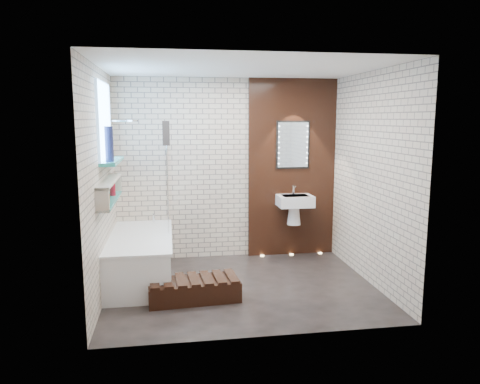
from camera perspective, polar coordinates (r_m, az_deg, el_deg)
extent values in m
plane|color=black|center=(5.70, 0.24, -11.73)|extent=(3.20, 3.20, 0.00)
cube|color=#C1AC99|center=(6.65, -1.53, 2.84)|extent=(3.20, 0.04, 2.60)
cube|color=#C1AC99|center=(4.11, 3.12, -1.12)|extent=(3.20, 0.04, 2.60)
cube|color=#C1AC99|center=(5.36, -16.89, 0.91)|extent=(0.04, 2.60, 2.60)
cube|color=#C1AC99|center=(5.84, 15.94, 1.61)|extent=(0.04, 2.60, 2.60)
plane|color=white|center=(5.35, 0.26, 15.24)|extent=(3.20, 3.20, 0.00)
cube|color=black|center=(6.81, 6.47, 2.93)|extent=(1.30, 0.06, 2.60)
cube|color=#7FADE0|center=(5.66, -16.58, 8.45)|extent=(0.03, 1.00, 0.90)
cube|color=teal|center=(5.67, -15.61, 3.74)|extent=(0.18, 1.00, 0.04)
cube|color=teal|center=(5.53, -15.86, -1.05)|extent=(0.14, 1.30, 0.03)
cube|color=#B2A899|center=(5.50, -15.96, 1.31)|extent=(0.14, 1.30, 0.03)
cube|color=#B2A899|center=(4.89, -16.80, -1.04)|extent=(0.14, 0.03, 0.26)
cube|color=#B2A899|center=(6.14, -15.20, 1.04)|extent=(0.14, 0.03, 0.26)
cube|color=white|center=(5.99, -12.24, -8.13)|extent=(0.75, 1.70, 0.55)
cube|color=white|center=(5.91, -12.34, -5.44)|extent=(0.79, 1.74, 0.03)
cylinder|color=silver|center=(6.59, -10.69, -3.20)|extent=(0.04, 0.04, 0.12)
cube|color=white|center=(6.19, -9.05, 2.07)|extent=(0.01, 0.78, 1.40)
cube|color=#292420|center=(5.86, -9.19, 7.26)|extent=(0.09, 0.23, 0.30)
cylinder|color=silver|center=(6.22, -13.22, 8.62)|extent=(0.18, 0.18, 0.02)
cube|color=white|center=(6.67, 6.87, -1.11)|extent=(0.50, 0.36, 0.16)
cone|color=white|center=(6.76, 6.72, -2.87)|extent=(0.20, 0.20, 0.28)
cylinder|color=silver|center=(6.74, 6.67, 0.29)|extent=(0.03, 0.03, 0.14)
cube|color=black|center=(6.75, 6.60, 5.85)|extent=(0.50, 0.02, 0.70)
cube|color=silver|center=(6.74, 6.62, 5.85)|extent=(0.45, 0.01, 0.65)
cube|color=black|center=(5.32, -5.77, -12.03)|extent=(1.05, 0.53, 0.23)
cylinder|color=maroon|center=(5.23, -16.27, -0.78)|extent=(0.05, 0.05, 0.13)
cylinder|color=#AD4D1A|center=(5.29, -16.20, -0.79)|extent=(0.05, 0.05, 0.11)
cylinder|color=maroon|center=(5.79, -15.57, 0.40)|extent=(0.07, 0.07, 0.17)
cylinder|color=#161B3D|center=(5.35, -15.99, 5.76)|extent=(0.09, 0.09, 0.40)
cylinder|color=#FFD899|center=(6.90, 2.79, -7.93)|extent=(0.06, 0.06, 0.01)
cylinder|color=#FFD899|center=(7.00, 6.43, -7.73)|extent=(0.06, 0.06, 0.01)
cylinder|color=#FFD899|center=(7.13, 9.95, -7.50)|extent=(0.06, 0.06, 0.01)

